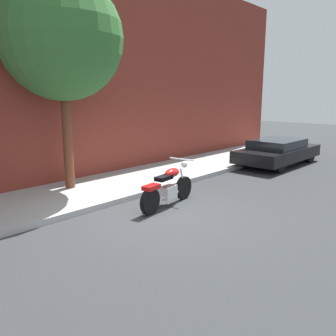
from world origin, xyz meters
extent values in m
plane|color=#303335|center=(0.00, 0.00, 0.00)|extent=(60.00, 60.00, 0.00)
cube|color=#A6A6A6|center=(0.00, 2.58, 0.07)|extent=(24.72, 2.69, 0.14)
cube|color=maroon|center=(0.00, 4.17, 3.57)|extent=(24.72, 0.50, 7.13)
cylinder|color=black|center=(1.32, 0.31, 0.31)|extent=(0.63, 0.20, 0.61)
cylinder|color=black|center=(-0.12, 0.10, 0.31)|extent=(0.63, 0.20, 0.61)
cube|color=silver|center=(0.60, 0.21, 0.36)|extent=(0.48, 0.34, 0.32)
cube|color=silver|center=(0.60, 0.21, 0.29)|extent=(1.31, 0.26, 0.06)
ellipsoid|color=red|center=(0.77, 0.23, 0.81)|extent=(0.55, 0.33, 0.22)
cube|color=black|center=(0.42, 0.18, 0.75)|extent=(0.51, 0.31, 0.10)
cube|color=red|center=(-0.07, 0.11, 0.63)|extent=(0.47, 0.30, 0.10)
cylinder|color=silver|center=(1.26, 0.30, 0.59)|extent=(0.28, 0.09, 0.58)
cylinder|color=silver|center=(1.20, 0.29, 1.09)|extent=(0.13, 0.70, 0.04)
sphere|color=silver|center=(1.34, 0.31, 0.93)|extent=(0.17, 0.17, 0.17)
cylinder|color=silver|center=(0.33, 0.33, 0.26)|extent=(0.80, 0.20, 0.09)
cylinder|color=black|center=(8.74, 1.26, 0.32)|extent=(0.64, 0.23, 0.64)
cylinder|color=black|center=(8.72, -0.22, 0.32)|extent=(0.64, 0.23, 0.64)
cylinder|color=black|center=(6.06, 1.30, 0.32)|extent=(0.64, 0.23, 0.64)
cylinder|color=black|center=(6.04, -0.18, 0.32)|extent=(0.64, 0.23, 0.64)
cube|color=black|center=(7.39, 0.54, 0.47)|extent=(4.20, 1.82, 0.45)
cube|color=#1E2328|center=(7.29, 0.54, 0.83)|extent=(2.20, 1.58, 0.40)
cylinder|color=brown|center=(-0.34, 3.11, 1.63)|extent=(0.26, 0.26, 3.26)
sphere|color=#336B31|center=(-0.34, 3.11, 4.15)|extent=(3.23, 3.23, 3.23)
camera|label=1|loc=(-5.42, -5.30, 2.67)|focal=36.76mm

